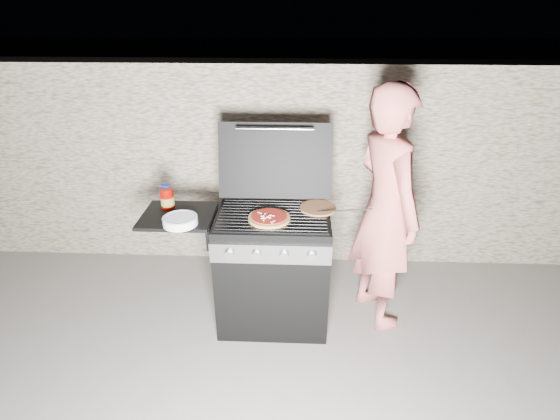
{
  "coord_description": "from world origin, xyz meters",
  "views": [
    {
      "loc": [
        0.17,
        -2.7,
        2.29
      ],
      "look_at": [
        0.05,
        0.0,
        0.95
      ],
      "focal_mm": 28.0,
      "sensor_mm": 36.0,
      "label": 1
    }
  ],
  "objects_px": {
    "gas_grill": "(240,269)",
    "sauce_jar": "(167,198)",
    "person": "(386,210)",
    "pizza_topped": "(269,217)"
  },
  "relations": [
    {
      "from": "gas_grill",
      "to": "person",
      "type": "height_order",
      "value": "person"
    },
    {
      "from": "pizza_topped",
      "to": "sauce_jar",
      "type": "height_order",
      "value": "sauce_jar"
    },
    {
      "from": "pizza_topped",
      "to": "person",
      "type": "relative_size",
      "value": 0.16
    },
    {
      "from": "pizza_topped",
      "to": "person",
      "type": "bearing_deg",
      "value": 12.8
    },
    {
      "from": "gas_grill",
      "to": "pizza_topped",
      "type": "bearing_deg",
      "value": -17.04
    },
    {
      "from": "gas_grill",
      "to": "sauce_jar",
      "type": "bearing_deg",
      "value": 168.4
    },
    {
      "from": "pizza_topped",
      "to": "sauce_jar",
      "type": "relative_size",
      "value": 1.97
    },
    {
      "from": "sauce_jar",
      "to": "person",
      "type": "relative_size",
      "value": 0.08
    },
    {
      "from": "person",
      "to": "sauce_jar",
      "type": "bearing_deg",
      "value": 68.53
    },
    {
      "from": "gas_grill",
      "to": "person",
      "type": "bearing_deg",
      "value": 6.32
    }
  ]
}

